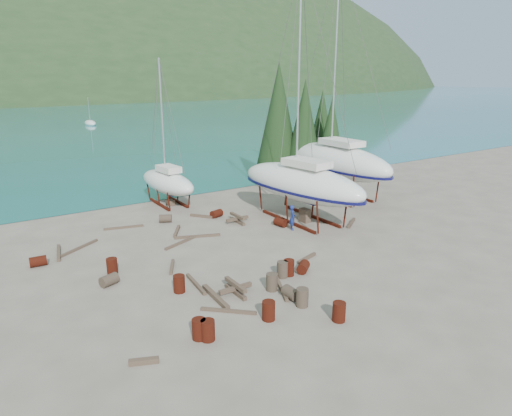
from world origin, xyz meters
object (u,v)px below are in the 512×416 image
large_sailboat_far (336,161)px  worker (292,218)px  large_sailboat_near (301,182)px  small_sailboat_shore (168,182)px

large_sailboat_far → worker: 10.27m
large_sailboat_near → large_sailboat_far: size_ratio=0.91×
large_sailboat_far → small_sailboat_shore: (-13.20, 5.71, -1.27)m
small_sailboat_shore → large_sailboat_far: bearing=-30.0°
worker → large_sailboat_near: bearing=-25.9°
large_sailboat_far → worker: large_sailboat_far is taller
large_sailboat_far → small_sailboat_shore: size_ratio=1.68×
large_sailboat_near → large_sailboat_far: bearing=20.2°
large_sailboat_near → small_sailboat_shore: (-6.41, 9.38, -0.94)m
large_sailboat_near → worker: large_sailboat_near is taller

